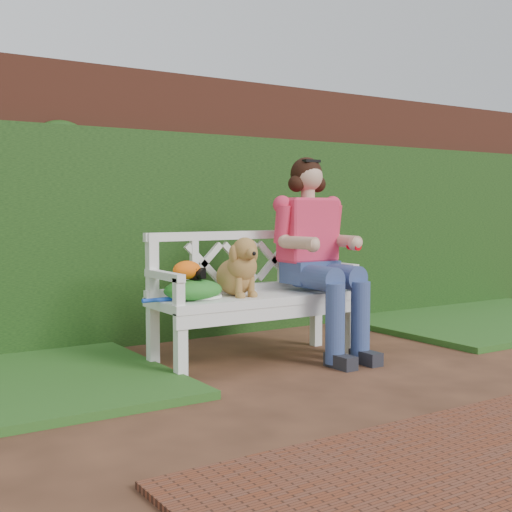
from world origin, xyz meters
TOP-DOWN VIEW (x-y plane):
  - ground at (0.00, 0.00)m, footprint 60.00×60.00m
  - brick_wall at (0.00, 1.90)m, footprint 10.00×0.30m
  - ivy_hedge at (0.00, 1.68)m, footprint 10.00×0.18m
  - grass_right at (2.40, 0.90)m, footprint 2.60×2.00m
  - garden_bench at (-0.40, 0.62)m, footprint 1.60×0.65m
  - seated_woman at (0.08, 0.60)m, footprint 0.83×0.97m
  - dog at (-0.56, 0.61)m, footprint 0.32×0.41m
  - tennis_racket at (-0.88, 0.61)m, footprint 0.64×0.39m
  - green_bag at (-0.91, 0.59)m, footprint 0.46×0.39m
  - camera_item at (-0.89, 0.59)m, footprint 0.13×0.12m
  - baseball_glove at (-0.95, 0.60)m, footprint 0.21×0.17m

SIDE VIEW (x-z plane):
  - ground at x=0.00m, z-range 0.00..0.00m
  - grass_right at x=2.40m, z-range 0.00..0.05m
  - garden_bench at x=-0.40m, z-range 0.00..0.48m
  - tennis_racket at x=-0.88m, z-range 0.48..0.51m
  - green_bag at x=-0.91m, z-range 0.48..0.62m
  - camera_item at x=-0.89m, z-range 0.62..0.69m
  - baseball_glove at x=-0.95m, z-range 0.62..0.74m
  - dog at x=-0.56m, z-range 0.48..0.89m
  - seated_woman at x=0.08m, z-range 0.00..1.47m
  - ivy_hedge at x=0.00m, z-range 0.00..1.70m
  - brick_wall at x=0.00m, z-range 0.00..2.20m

